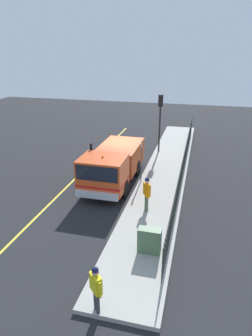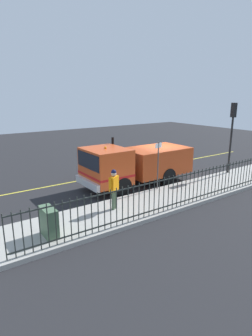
{
  "view_description": "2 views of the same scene",
  "coord_description": "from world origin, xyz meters",
  "px_view_note": "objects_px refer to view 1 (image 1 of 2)",
  "views": [
    {
      "loc": [
        5.22,
        -17.92,
        7.59
      ],
      "look_at": [
        1.79,
        -4.45,
        1.95
      ],
      "focal_mm": 31.91,
      "sensor_mm": 36.0,
      "label": 1
    },
    {
      "loc": [
        12.41,
        -11.3,
        4.91
      ],
      "look_at": [
        1.43,
        -3.56,
        1.38
      ],
      "focal_mm": 29.84,
      "sensor_mm": 36.0,
      "label": 2
    }
  ],
  "objects_px": {
    "worker_standing": "(147,191)",
    "traffic_cone": "(86,171)",
    "work_truck": "(112,164)",
    "street_sign": "(141,157)",
    "utility_cabinet": "(149,241)",
    "pedestrian_distant": "(96,285)",
    "traffic_light_near": "(160,112)"
  },
  "relations": [
    {
      "from": "traffic_light_near",
      "to": "traffic_cone",
      "type": "height_order",
      "value": "traffic_light_near"
    },
    {
      "from": "pedestrian_distant",
      "to": "utility_cabinet",
      "type": "xyz_separation_m",
      "value": [
        1.02,
        3.18,
        -0.49
      ]
    },
    {
      "from": "traffic_cone",
      "to": "street_sign",
      "type": "height_order",
      "value": "street_sign"
    },
    {
      "from": "work_truck",
      "to": "worker_standing",
      "type": "distance_m",
      "value": 3.85
    },
    {
      "from": "traffic_light_near",
      "to": "traffic_cone",
      "type": "xyz_separation_m",
      "value": [
        -3.77,
        -5.49,
        -2.83
      ]
    },
    {
      "from": "work_truck",
      "to": "pedestrian_distant",
      "type": "distance_m",
      "value": 9.43
    },
    {
      "from": "work_truck",
      "to": "street_sign",
      "type": "xyz_separation_m",
      "value": [
        1.63,
        0.41,
        0.41
      ]
    },
    {
      "from": "utility_cabinet",
      "to": "traffic_cone",
      "type": "height_order",
      "value": "utility_cabinet"
    },
    {
      "from": "street_sign",
      "to": "traffic_cone",
      "type": "bearing_deg",
      "value": 176.3
    },
    {
      "from": "work_truck",
      "to": "utility_cabinet",
      "type": "bearing_deg",
      "value": 118.81
    },
    {
      "from": "work_truck",
      "to": "traffic_cone",
      "type": "relative_size",
      "value": 8.72
    },
    {
      "from": "utility_cabinet",
      "to": "traffic_cone",
      "type": "distance_m",
      "value": 8.43
    },
    {
      "from": "worker_standing",
      "to": "traffic_light_near",
      "type": "distance_m",
      "value": 9.24
    },
    {
      "from": "traffic_light_near",
      "to": "traffic_cone",
      "type": "distance_m",
      "value": 7.24
    },
    {
      "from": "worker_standing",
      "to": "traffic_cone",
      "type": "xyz_separation_m",
      "value": [
        -4.51,
        3.51,
        -0.88
      ]
    },
    {
      "from": "work_truck",
      "to": "pedestrian_distant",
      "type": "xyz_separation_m",
      "value": [
        2.24,
        -9.16,
        -0.12
      ]
    },
    {
      "from": "utility_cabinet",
      "to": "traffic_light_near",
      "type": "bearing_deg",
      "value": 96.78
    },
    {
      "from": "utility_cabinet",
      "to": "street_sign",
      "type": "height_order",
      "value": "street_sign"
    },
    {
      "from": "work_truck",
      "to": "worker_standing",
      "type": "bearing_deg",
      "value": 132.0
    },
    {
      "from": "worker_standing",
      "to": "traffic_light_near",
      "type": "relative_size",
      "value": 0.41
    },
    {
      "from": "worker_standing",
      "to": "traffic_cone",
      "type": "distance_m",
      "value": 5.79
    },
    {
      "from": "worker_standing",
      "to": "street_sign",
      "type": "relative_size",
      "value": 0.71
    },
    {
      "from": "worker_standing",
      "to": "pedestrian_distant",
      "type": "distance_m",
      "value": 6.3
    },
    {
      "from": "traffic_cone",
      "to": "street_sign",
      "type": "bearing_deg",
      "value": -3.7
    },
    {
      "from": "work_truck",
      "to": "pedestrian_distant",
      "type": "relative_size",
      "value": 3.92
    },
    {
      "from": "traffic_cone",
      "to": "work_truck",
      "type": "bearing_deg",
      "value": -18.34
    },
    {
      "from": "work_truck",
      "to": "utility_cabinet",
      "type": "xyz_separation_m",
      "value": [
        3.27,
        -5.97,
        -0.61
      ]
    },
    {
      "from": "traffic_cone",
      "to": "street_sign",
      "type": "relative_size",
      "value": 0.3
    },
    {
      "from": "worker_standing",
      "to": "pedestrian_distant",
      "type": "height_order",
      "value": "worker_standing"
    },
    {
      "from": "pedestrian_distant",
      "to": "traffic_cone",
      "type": "distance_m",
      "value": 10.69
    },
    {
      "from": "traffic_cone",
      "to": "pedestrian_distant",
      "type": "bearing_deg",
      "value": -66.86
    },
    {
      "from": "work_truck",
      "to": "street_sign",
      "type": "height_order",
      "value": "street_sign"
    }
  ]
}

